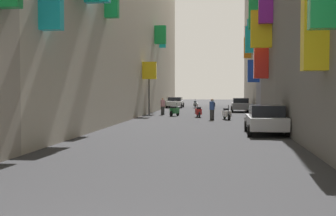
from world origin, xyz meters
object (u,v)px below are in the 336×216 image
object	(u,v)px
scooter_green	(174,111)
scooter_white	(227,114)
parked_car_silver	(266,119)
scooter_silver	(195,104)
pedestrian_crossing	(163,106)
pedestrian_near_left	(212,110)
parked_car_white	(175,102)
parked_car_grey	(240,105)
traffic_light_near_corner	(149,80)
scooter_red	(198,112)
scooter_black	(213,105)

from	to	relation	value
scooter_green	scooter_white	bearing A→B (deg)	-42.12
parked_car_silver	scooter_silver	bearing A→B (deg)	99.74
scooter_silver	pedestrian_crossing	world-z (taller)	pedestrian_crossing
pedestrian_near_left	scooter_silver	bearing A→B (deg)	96.66
parked_car_white	pedestrian_near_left	bearing A→B (deg)	-77.31
parked_car_grey	scooter_silver	world-z (taller)	parked_car_grey
parked_car_silver	scooter_green	bearing A→B (deg)	112.77
parked_car_white	traffic_light_near_corner	bearing A→B (deg)	-92.09
scooter_red	pedestrian_near_left	bearing A→B (deg)	-71.03
scooter_green	scooter_white	xyz separation A→B (m)	(4.40, -3.98, 0.00)
scooter_black	traffic_light_near_corner	distance (m)	15.99
parked_car_silver	scooter_black	world-z (taller)	parked_car_silver
scooter_silver	parked_car_grey	bearing A→B (deg)	-60.62
scooter_red	scooter_silver	bearing A→B (deg)	94.23
scooter_red	pedestrian_near_left	xyz separation A→B (m)	(1.19, -3.46, 0.33)
parked_car_white	scooter_silver	distance (m)	2.72
scooter_black	pedestrian_crossing	bearing A→B (deg)	-106.42
parked_car_silver	scooter_green	world-z (taller)	parked_car_silver
parked_car_grey	parked_car_white	world-z (taller)	parked_car_grey
scooter_green	traffic_light_near_corner	bearing A→B (deg)	152.67
scooter_white	scooter_silver	world-z (taller)	same
parked_car_silver	traffic_light_near_corner	bearing A→B (deg)	118.25
parked_car_white	pedestrian_near_left	xyz separation A→B (m)	(5.10, -22.67, 0.08)
pedestrian_near_left	pedestrian_crossing	bearing A→B (deg)	124.91
scooter_red	scooter_black	bearing A→B (deg)	87.30
parked_car_white	scooter_white	world-z (taller)	parked_car_white
parked_car_silver	parked_car_white	xyz separation A→B (m)	(-8.04, 32.82, -0.06)
parked_car_silver	traffic_light_near_corner	world-z (taller)	traffic_light_near_corner
parked_car_grey	scooter_red	size ratio (longest dim) A/B	2.10
parked_car_grey	scooter_white	distance (m)	11.99
traffic_light_near_corner	parked_car_silver	bearing A→B (deg)	-61.75
scooter_black	scooter_silver	size ratio (longest dim) A/B	0.89
pedestrian_near_left	parked_car_grey	bearing A→B (deg)	78.28
parked_car_grey	parked_car_silver	world-z (taller)	parked_car_silver
parked_car_grey	scooter_white	bearing A→B (deg)	-97.28
parked_car_grey	pedestrian_crossing	xyz separation A→B (m)	(-7.18, -6.06, 0.01)
scooter_black	pedestrian_near_left	world-z (taller)	pedestrian_near_left
scooter_silver	pedestrian_near_left	bearing A→B (deg)	-83.34
scooter_silver	parked_car_white	bearing A→B (deg)	160.71
pedestrian_crossing	parked_car_white	bearing A→B (deg)	91.91
parked_car_white	pedestrian_crossing	size ratio (longest dim) A/B	2.71
traffic_light_near_corner	scooter_silver	bearing A→B (deg)	78.67
parked_car_silver	parked_car_white	bearing A→B (deg)	103.76
parked_car_silver	traffic_light_near_corner	distance (m)	18.43
scooter_black	pedestrian_near_left	size ratio (longest dim) A/B	1.11
scooter_white	scooter_black	world-z (taller)	same
parked_car_grey	traffic_light_near_corner	distance (m)	10.93
scooter_red	parked_car_silver	bearing A→B (deg)	-73.15
scooter_red	scooter_green	bearing A→B (deg)	149.61
scooter_white	pedestrian_near_left	distance (m)	1.35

